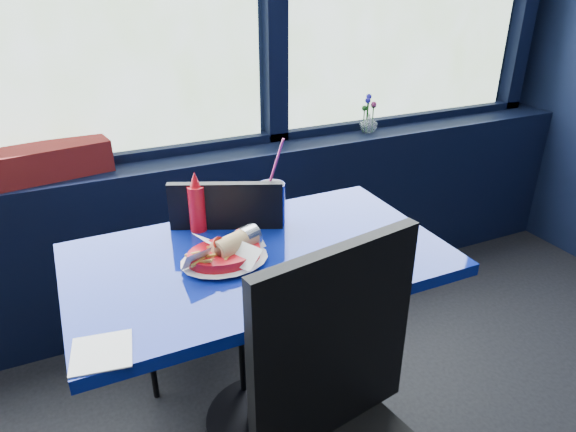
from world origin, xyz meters
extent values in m
cube|color=black|center=(0.00, 2.87, 0.40)|extent=(5.00, 0.26, 0.80)
cube|color=black|center=(0.00, 2.95, 0.81)|extent=(4.80, 0.08, 0.06)
cylinder|color=black|center=(0.30, 2.00, 0.01)|extent=(0.44, 0.44, 0.03)
cylinder|color=black|center=(0.30, 2.00, 0.34)|extent=(0.12, 0.12, 0.68)
cube|color=navy|center=(0.30, 2.00, 0.73)|extent=(1.20, 0.70, 0.04)
cube|color=black|center=(0.27, 1.47, 0.79)|extent=(0.45, 0.11, 0.52)
cube|color=black|center=(0.19, 2.40, 0.45)|extent=(0.55, 0.55, 0.04)
cube|color=black|center=(0.27, 2.22, 0.69)|extent=(0.37, 0.19, 0.46)
cylinder|color=black|center=(0.42, 2.49, 0.21)|extent=(0.02, 0.02, 0.43)
cylinder|color=black|center=(0.28, 2.17, 0.21)|extent=(0.02, 0.02, 0.43)
cylinder|color=black|center=(0.10, 2.63, 0.21)|extent=(0.02, 0.02, 0.43)
cylinder|color=black|center=(-0.05, 2.31, 0.21)|extent=(0.02, 0.02, 0.43)
cube|color=maroon|center=(-0.36, 2.86, 0.87)|extent=(0.68, 0.27, 0.13)
imported|color=silver|center=(1.27, 2.86, 0.85)|extent=(0.12, 0.12, 0.09)
cylinder|color=#1E5919|center=(1.26, 2.86, 0.88)|extent=(0.01, 0.01, 0.15)
sphere|color=#281FB5|center=(1.26, 2.86, 0.97)|extent=(0.03, 0.03, 0.03)
cylinder|color=#1E5919|center=(1.29, 2.85, 0.87)|extent=(0.01, 0.01, 0.13)
sphere|color=#C23979|center=(1.29, 2.85, 0.95)|extent=(0.03, 0.03, 0.03)
cylinder|color=#1E5919|center=(1.27, 2.88, 0.88)|extent=(0.01, 0.01, 0.17)
sphere|color=#281FB5|center=(1.27, 2.88, 0.98)|extent=(0.03, 0.03, 0.03)
cylinder|color=#1E5919|center=(1.24, 2.87, 0.86)|extent=(0.01, 0.01, 0.11)
sphere|color=#1E5919|center=(1.24, 2.87, 0.93)|extent=(0.03, 0.03, 0.03)
cylinder|color=#1E5919|center=(1.30, 2.87, 0.86)|extent=(0.01, 0.01, 0.12)
sphere|color=#1E5919|center=(1.30, 2.87, 0.94)|extent=(0.03, 0.03, 0.03)
cylinder|color=red|center=(0.18, 1.99, 0.77)|extent=(0.24, 0.24, 0.04)
cylinder|color=white|center=(0.18, 1.99, 0.76)|extent=(0.23, 0.23, 0.00)
cylinder|color=silver|center=(0.28, 2.03, 0.80)|extent=(0.08, 0.09, 0.08)
sphere|color=brown|center=(0.17, 1.98, 0.81)|extent=(0.05, 0.05, 0.05)
cylinder|color=red|center=(0.16, 1.99, 0.83)|extent=(0.05, 0.05, 0.01)
cylinder|color=red|center=(0.17, 2.25, 0.83)|extent=(0.06, 0.06, 0.16)
cone|color=red|center=(0.17, 2.25, 0.94)|extent=(0.04, 0.04, 0.05)
cylinder|color=navy|center=(0.43, 2.19, 0.83)|extent=(0.10, 0.10, 0.15)
cylinder|color=black|center=(0.43, 2.19, 0.90)|extent=(0.09, 0.09, 0.01)
cylinder|color=#E9318C|center=(0.44, 2.18, 0.97)|extent=(0.05, 0.06, 0.21)
cube|color=white|center=(-0.22, 1.72, 0.75)|extent=(0.16, 0.16, 0.00)
camera|label=1|loc=(-0.22, 0.66, 1.58)|focal=32.00mm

